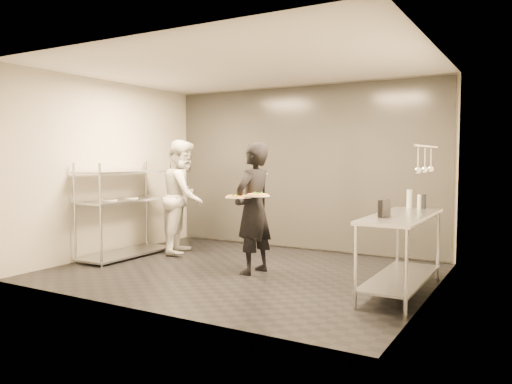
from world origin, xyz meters
The scene contains 13 objects.
room_shell centered at (0.00, 1.18, 1.40)m, with size 5.00×4.00×2.80m.
pass_rack centered at (-2.15, 0.00, 0.77)m, with size 0.60×1.60×1.50m.
prep_counter centered at (2.18, 0.00, 0.63)m, with size 0.60×1.80×0.92m.
utensil_rail centered at (2.43, 0.00, 1.55)m, with size 0.07×1.20×0.31m.
waiter centered at (0.19, 0.01, 0.89)m, with size 0.65×0.43×1.78m, color black.
chef centered at (-1.55, 0.71, 0.93)m, with size 0.90×0.70×1.86m, color beige.
pizza_plate_near centered at (0.07, -0.17, 1.05)m, with size 0.36×0.36×0.05m.
pizza_plate_far centered at (0.36, -0.17, 1.09)m, with size 0.32×0.32×0.05m.
salad_plate centered at (0.08, 0.34, 1.37)m, with size 0.27×0.27×0.07m.
pos_monitor centered at (2.06, -0.31, 1.02)m, with size 0.05×0.27×0.19m, color black.
bottle_green centered at (2.08, 0.80, 1.04)m, with size 0.07×0.07×0.24m, color gray.
bottle_clear centered at (2.21, 0.80, 1.01)m, with size 0.05×0.05×0.18m, color gray.
bottle_dark centered at (2.26, 0.80, 1.01)m, with size 0.05×0.05×0.19m, color black.
Camera 1 is at (3.57, -5.79, 1.58)m, focal length 35.00 mm.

